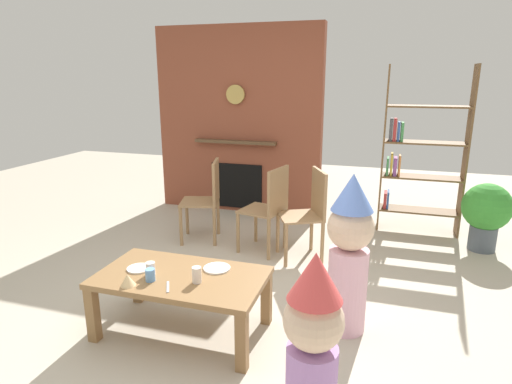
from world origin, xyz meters
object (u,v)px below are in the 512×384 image
object	(u,v)px
paper_cup_center	(151,269)
dining_chair_right	(309,209)
paper_cup_near_right	(197,275)
coffee_table	(182,283)
child_with_cone_hat	(313,349)
potted_plant_tall	(486,211)
bookshelf	(416,155)
dining_chair_left	(208,196)
paper_cup_near_left	(150,275)
birthday_cake_slice	(128,280)
dining_chair_middle	(270,205)
paper_plate_front	(217,268)
child_in_pink	(349,250)
paper_plate_rear	(139,268)

from	to	relation	value
paper_cup_center	dining_chair_right	distance (m)	1.80
dining_chair_right	paper_cup_near_right	bearing A→B (deg)	47.37
coffee_table	child_with_cone_hat	bearing A→B (deg)	-34.24
potted_plant_tall	bookshelf	bearing A→B (deg)	149.32
dining_chair_left	paper_cup_near_left	bearing A→B (deg)	85.81
bookshelf	potted_plant_tall	size ratio (longest dim) A/B	2.65
paper_cup_near_right	dining_chair_left	size ratio (longest dim) A/B	0.12
coffee_table	birthday_cake_slice	bearing A→B (deg)	-137.32
coffee_table	paper_cup_near_left	world-z (taller)	paper_cup_near_left
paper_cup_near_right	dining_chair_right	xyz separation A→B (m)	(0.47, 1.61, 0.02)
birthday_cake_slice	dining_chair_middle	size ratio (longest dim) A/B	0.11
potted_plant_tall	dining_chair_left	bearing A→B (deg)	-168.61
paper_cup_near_left	child_with_cone_hat	bearing A→B (deg)	-25.36
paper_cup_near_left	paper_plate_front	distance (m)	0.47
paper_cup_near_left	birthday_cake_slice	world-z (taller)	paper_cup_near_left
child_with_cone_hat	child_in_pink	size ratio (longest dim) A/B	0.89
paper_plate_front	paper_plate_rear	xyz separation A→B (m)	(-0.53, -0.17, 0.00)
potted_plant_tall	birthday_cake_slice	bearing A→B (deg)	-135.90
paper_cup_near_left	dining_chair_left	world-z (taller)	dining_chair_left
child_in_pink	dining_chair_left	size ratio (longest dim) A/B	1.28
paper_plate_front	paper_plate_rear	size ratio (longest dim) A/B	1.15
coffee_table	paper_plate_rear	xyz separation A→B (m)	(-0.33, -0.01, 0.07)
child_in_pink	dining_chair_right	bearing A→B (deg)	-86.11
paper_cup_near_right	paper_plate_front	size ratio (longest dim) A/B	0.57
birthday_cake_slice	child_in_pink	bearing A→B (deg)	24.21
coffee_table	dining_chair_left	world-z (taller)	dining_chair_left
bookshelf	dining_chair_right	bearing A→B (deg)	-131.41
bookshelf	paper_cup_near_left	distance (m)	3.38
paper_cup_near_right	dining_chair_middle	bearing A→B (deg)	87.95
child_in_pink	paper_plate_front	bearing A→B (deg)	-5.34
paper_cup_near_right	child_with_cone_hat	xyz separation A→B (m)	(0.88, -0.63, 0.05)
paper_plate_rear	child_with_cone_hat	distance (m)	1.53
coffee_table	child_in_pink	bearing A→B (deg)	18.62
dining_chair_middle	paper_plate_front	bearing A→B (deg)	103.19
bookshelf	paper_plate_rear	world-z (taller)	bookshelf
birthday_cake_slice	child_with_cone_hat	xyz separation A→B (m)	(1.30, -0.46, 0.06)
paper_plate_front	coffee_table	bearing A→B (deg)	-141.84
coffee_table	paper_cup_near_right	size ratio (longest dim) A/B	10.61
bookshelf	dining_chair_left	size ratio (longest dim) A/B	2.11
coffee_table	dining_chair_middle	bearing A→B (deg)	82.30
paper_plate_rear	potted_plant_tall	xyz separation A→B (m)	(2.66, 2.28, -0.02)
paper_cup_center	child_in_pink	distance (m)	1.38
coffee_table	child_with_cone_hat	xyz separation A→B (m)	(1.03, -0.70, 0.17)
dining_chair_right	potted_plant_tall	distance (m)	1.87
bookshelf	coffee_table	size ratio (longest dim) A/B	1.63
paper_cup_near_left	potted_plant_tall	size ratio (longest dim) A/B	0.12
coffee_table	paper_cup_near_right	distance (m)	0.21
paper_plate_rear	child_with_cone_hat	size ratio (longest dim) A/B	0.16
paper_plate_rear	dining_chair_right	size ratio (longest dim) A/B	0.19
paper_cup_near_right	paper_plate_front	distance (m)	0.24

